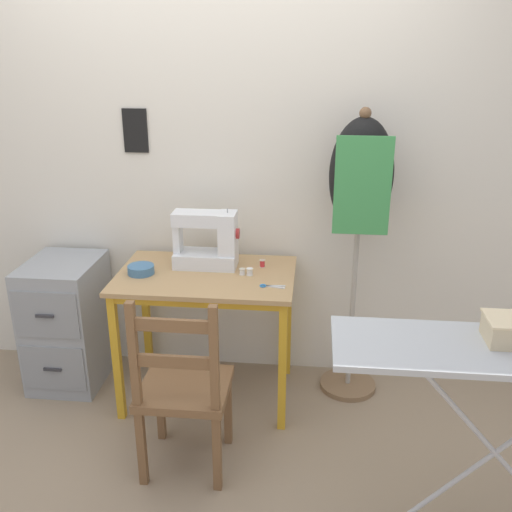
{
  "coord_description": "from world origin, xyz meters",
  "views": [
    {
      "loc": [
        0.55,
        -2.43,
        1.88
      ],
      "look_at": [
        0.27,
        0.28,
        0.86
      ],
      "focal_mm": 40.0,
      "sensor_mm": 36.0,
      "label": 1
    }
  ],
  "objects_px": {
    "sewing_machine": "(209,241)",
    "dress_form": "(360,192)",
    "wooden_chair": "(183,390)",
    "thread_spool_far_edge": "(262,263)",
    "thread_spool_mid_table": "(250,272)",
    "ironing_board": "(512,359)",
    "filing_cabinet": "(68,322)",
    "fabric_bowl": "(141,269)",
    "thread_spool_near_machine": "(242,272)",
    "scissors": "(268,286)"
  },
  "relations": [
    {
      "from": "thread_spool_far_edge",
      "to": "sewing_machine",
      "type": "bearing_deg",
      "value": -176.9
    },
    {
      "from": "sewing_machine",
      "to": "filing_cabinet",
      "type": "distance_m",
      "value": 0.99
    },
    {
      "from": "sewing_machine",
      "to": "dress_form",
      "type": "height_order",
      "value": "dress_form"
    },
    {
      "from": "dress_form",
      "to": "sewing_machine",
      "type": "bearing_deg",
      "value": -177.11
    },
    {
      "from": "sewing_machine",
      "to": "filing_cabinet",
      "type": "bearing_deg",
      "value": -178.24
    },
    {
      "from": "thread_spool_near_machine",
      "to": "thread_spool_far_edge",
      "type": "xyz_separation_m",
      "value": [
        0.1,
        0.12,
        0.0
      ]
    },
    {
      "from": "thread_spool_near_machine",
      "to": "filing_cabinet",
      "type": "bearing_deg",
      "value": 175.78
    },
    {
      "from": "thread_spool_near_machine",
      "to": "ironing_board",
      "type": "distance_m",
      "value": 1.41
    },
    {
      "from": "sewing_machine",
      "to": "thread_spool_mid_table",
      "type": "height_order",
      "value": "sewing_machine"
    },
    {
      "from": "thread_spool_mid_table",
      "to": "dress_form",
      "type": "xyz_separation_m",
      "value": [
        0.55,
        0.14,
        0.41
      ]
    },
    {
      "from": "filing_cabinet",
      "to": "dress_form",
      "type": "xyz_separation_m",
      "value": [
        1.62,
        0.07,
        0.8
      ]
    },
    {
      "from": "scissors",
      "to": "thread_spool_far_edge",
      "type": "relative_size",
      "value": 3.04
    },
    {
      "from": "ironing_board",
      "to": "filing_cabinet",
      "type": "bearing_deg",
      "value": 155.13
    },
    {
      "from": "dress_form",
      "to": "thread_spool_mid_table",
      "type": "bearing_deg",
      "value": -165.38
    },
    {
      "from": "ironing_board",
      "to": "thread_spool_mid_table",
      "type": "bearing_deg",
      "value": 139.12
    },
    {
      "from": "fabric_bowl",
      "to": "thread_spool_far_edge",
      "type": "relative_size",
      "value": 3.27
    },
    {
      "from": "thread_spool_mid_table",
      "to": "ironing_board",
      "type": "height_order",
      "value": "ironing_board"
    },
    {
      "from": "sewing_machine",
      "to": "wooden_chair",
      "type": "bearing_deg",
      "value": -90.33
    },
    {
      "from": "thread_spool_near_machine",
      "to": "ironing_board",
      "type": "relative_size",
      "value": 0.03
    },
    {
      "from": "scissors",
      "to": "thread_spool_mid_table",
      "type": "distance_m",
      "value": 0.18
    },
    {
      "from": "fabric_bowl",
      "to": "wooden_chair",
      "type": "xyz_separation_m",
      "value": [
        0.34,
        -0.56,
        -0.34
      ]
    },
    {
      "from": "sewing_machine",
      "to": "thread_spool_mid_table",
      "type": "xyz_separation_m",
      "value": [
        0.23,
        -0.11,
        -0.12
      ]
    },
    {
      "from": "thread_spool_mid_table",
      "to": "filing_cabinet",
      "type": "xyz_separation_m",
      "value": [
        -1.07,
        0.08,
        -0.39
      ]
    },
    {
      "from": "wooden_chair",
      "to": "dress_form",
      "type": "bearing_deg",
      "value": 43.35
    },
    {
      "from": "sewing_machine",
      "to": "thread_spool_far_edge",
      "type": "height_order",
      "value": "sewing_machine"
    },
    {
      "from": "dress_form",
      "to": "filing_cabinet",
      "type": "bearing_deg",
      "value": -177.7
    },
    {
      "from": "thread_spool_far_edge",
      "to": "filing_cabinet",
      "type": "height_order",
      "value": "thread_spool_far_edge"
    },
    {
      "from": "filing_cabinet",
      "to": "thread_spool_far_edge",
      "type": "bearing_deg",
      "value": 2.1
    },
    {
      "from": "scissors",
      "to": "wooden_chair",
      "type": "height_order",
      "value": "wooden_chair"
    },
    {
      "from": "sewing_machine",
      "to": "fabric_bowl",
      "type": "relative_size",
      "value": 2.53
    },
    {
      "from": "thread_spool_mid_table",
      "to": "ironing_board",
      "type": "bearing_deg",
      "value": -40.88
    },
    {
      "from": "sewing_machine",
      "to": "thread_spool_mid_table",
      "type": "relative_size",
      "value": 9.09
    },
    {
      "from": "wooden_chair",
      "to": "thread_spool_mid_table",
      "type": "bearing_deg",
      "value": 68.71
    },
    {
      "from": "fabric_bowl",
      "to": "dress_form",
      "type": "xyz_separation_m",
      "value": [
        1.13,
        0.18,
        0.4
      ]
    },
    {
      "from": "wooden_chair",
      "to": "filing_cabinet",
      "type": "distance_m",
      "value": 1.08
    },
    {
      "from": "thread_spool_near_machine",
      "to": "wooden_chair",
      "type": "relative_size",
      "value": 0.04
    },
    {
      "from": "fabric_bowl",
      "to": "thread_spool_near_machine",
      "type": "bearing_deg",
      "value": 4.22
    },
    {
      "from": "fabric_bowl",
      "to": "thread_spool_mid_table",
      "type": "distance_m",
      "value": 0.57
    },
    {
      "from": "thread_spool_mid_table",
      "to": "dress_form",
      "type": "relative_size",
      "value": 0.02
    },
    {
      "from": "scissors",
      "to": "thread_spool_mid_table",
      "type": "height_order",
      "value": "thread_spool_mid_table"
    },
    {
      "from": "fabric_bowl",
      "to": "scissors",
      "type": "bearing_deg",
      "value": -8.47
    },
    {
      "from": "filing_cabinet",
      "to": "dress_form",
      "type": "relative_size",
      "value": 0.46
    },
    {
      "from": "filing_cabinet",
      "to": "fabric_bowl",
      "type": "bearing_deg",
      "value": -13.02
    },
    {
      "from": "fabric_bowl",
      "to": "thread_spool_near_machine",
      "type": "relative_size",
      "value": 4.1
    },
    {
      "from": "ironing_board",
      "to": "sewing_machine",
      "type": "bearing_deg",
      "value": 141.63
    },
    {
      "from": "thread_spool_near_machine",
      "to": "dress_form",
      "type": "relative_size",
      "value": 0.02
    },
    {
      "from": "fabric_bowl",
      "to": "dress_form",
      "type": "bearing_deg",
      "value": 9.1
    },
    {
      "from": "thread_spool_far_edge",
      "to": "thread_spool_mid_table",
      "type": "bearing_deg",
      "value": -114.52
    },
    {
      "from": "thread_spool_far_edge",
      "to": "ironing_board",
      "type": "relative_size",
      "value": 0.03
    },
    {
      "from": "scissors",
      "to": "dress_form",
      "type": "relative_size",
      "value": 0.08
    }
  ]
}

